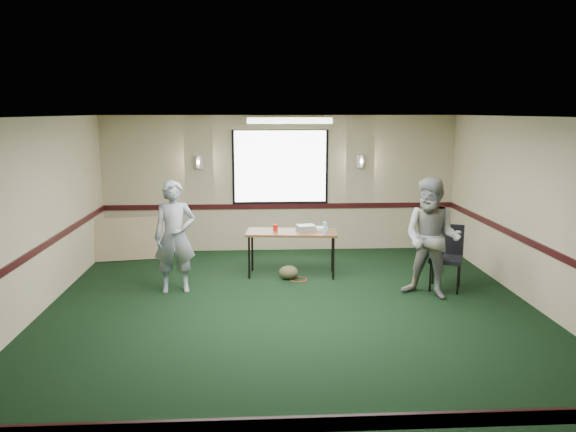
{
  "coord_description": "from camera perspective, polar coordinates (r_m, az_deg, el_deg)",
  "views": [
    {
      "loc": [
        -0.48,
        -7.09,
        2.77
      ],
      "look_at": [
        0.0,
        1.3,
        1.2
      ],
      "focal_mm": 35.0,
      "sensor_mm": 36.0,
      "label": 1
    }
  ],
  "objects": [
    {
      "name": "ground",
      "position": [
        7.63,
        0.57,
        -10.71
      ],
      "size": [
        8.0,
        8.0,
        0.0
      ],
      "primitive_type": "plane",
      "color": "black",
      "rests_on": "ground"
    },
    {
      "name": "room_shell",
      "position": [
        9.31,
        -0.29,
        3.23
      ],
      "size": [
        8.0,
        8.02,
        8.0
      ],
      "color": "#BBB087",
      "rests_on": "ground"
    },
    {
      "name": "folding_table",
      "position": [
        9.53,
        0.38,
        -1.9
      ],
      "size": [
        1.58,
        0.76,
        0.77
      ],
      "rotation": [
        0.0,
        0.0,
        -0.1
      ],
      "color": "#553418",
      "rests_on": "ground"
    },
    {
      "name": "projector",
      "position": [
        9.58,
        1.84,
        -1.21
      ],
      "size": [
        0.33,
        0.29,
        0.1
      ],
      "primitive_type": "cube",
      "rotation": [
        0.0,
        0.0,
        0.19
      ],
      "color": "gray",
      "rests_on": "folding_table"
    },
    {
      "name": "game_console",
      "position": [
        9.63,
        3.37,
        -1.29
      ],
      "size": [
        0.23,
        0.19,
        0.05
      ],
      "primitive_type": "cube",
      "rotation": [
        0.0,
        0.0,
        -0.07
      ],
      "color": "silver",
      "rests_on": "folding_table"
    },
    {
      "name": "red_cup",
      "position": [
        9.53,
        -1.29,
        -1.2
      ],
      "size": [
        0.08,
        0.08,
        0.12
      ],
      "primitive_type": "cylinder",
      "color": "red",
      "rests_on": "folding_table"
    },
    {
      "name": "water_bottle",
      "position": [
        9.35,
        3.79,
        -1.2
      ],
      "size": [
        0.06,
        0.06,
        0.2
      ],
      "primitive_type": "cylinder",
      "color": "#93C0F1",
      "rests_on": "folding_table"
    },
    {
      "name": "duffel_bag",
      "position": [
        9.44,
        0.06,
        -5.75
      ],
      "size": [
        0.38,
        0.33,
        0.23
      ],
      "primitive_type": "ellipsoid",
      "rotation": [
        0.0,
        0.0,
        -0.29
      ],
      "color": "#4A412A",
      "rests_on": "ground"
    },
    {
      "name": "cable_coil",
      "position": [
        9.43,
        1.07,
        -6.46
      ],
      "size": [
        0.36,
        0.36,
        0.01
      ],
      "primitive_type": "torus",
      "rotation": [
        0.0,
        0.0,
        0.35
      ],
      "color": "red",
      "rests_on": "ground"
    },
    {
      "name": "folded_table",
      "position": [
        11.03,
        -16.41,
        -2.27
      ],
      "size": [
        1.58,
        0.48,
        0.8
      ],
      "primitive_type": "cube",
      "rotation": [
        -0.21,
        0.0,
        0.16
      ],
      "color": "tan",
      "rests_on": "ground"
    },
    {
      "name": "conference_chair",
      "position": [
        9.24,
        15.82,
        -3.49
      ],
      "size": [
        0.65,
        0.66,
        1.0
      ],
      "rotation": [
        0.0,
        0.0,
        -0.4
      ],
      "color": "black",
      "rests_on": "ground"
    },
    {
      "name": "person_left",
      "position": [
        8.82,
        -11.42,
        -2.07
      ],
      "size": [
        0.68,
        0.49,
        1.74
      ],
      "primitive_type": "imported",
      "rotation": [
        0.0,
        0.0,
        0.13
      ],
      "color": "#405A8D",
      "rests_on": "ground"
    },
    {
      "name": "person_right",
      "position": [
        8.64,
        14.41,
        -2.21
      ],
      "size": [
        1.12,
        1.06,
        1.82
      ],
      "primitive_type": "imported",
      "rotation": [
        0.0,
        0.0,
        -0.59
      ],
      "color": "#6B7DA6",
      "rests_on": "ground"
    }
  ]
}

